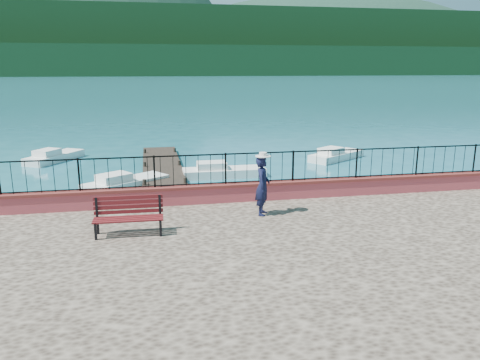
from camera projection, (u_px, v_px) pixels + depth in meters
name	position (u px, v px, depth m)	size (l,w,h in m)	color
ground	(262.00, 287.00, 11.71)	(2000.00, 2000.00, 0.00)	#19596B
parapet	(235.00, 192.00, 14.88)	(28.00, 0.46, 0.58)	#A63B3E
railing	(235.00, 169.00, 14.70)	(27.00, 0.05, 0.95)	black
dock	(164.00, 177.00, 22.74)	(2.00, 16.00, 0.30)	#2D231C
far_forest	(150.00, 61.00, 295.66)	(900.00, 60.00, 18.00)	black
foothills	(148.00, 44.00, 349.82)	(900.00, 120.00, 44.00)	black
companion_hill	(326.00, 71.00, 586.96)	(448.00, 384.00, 180.00)	#142D23
park_bench	(129.00, 224.00, 11.88)	(1.76, 0.62, 0.97)	black
person	(263.00, 186.00, 13.39)	(0.62, 0.41, 1.71)	black
hat	(263.00, 154.00, 13.17)	(0.44, 0.44, 0.12)	silver
boat_0	(126.00, 180.00, 21.11)	(3.89, 1.30, 0.80)	silver
boat_1	(224.00, 169.00, 23.41)	(4.10, 1.30, 0.80)	silver
boat_2	(337.00, 153.00, 27.79)	(3.95, 1.30, 0.80)	white
boat_3	(54.00, 154.00, 27.34)	(3.83, 1.30, 0.80)	white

